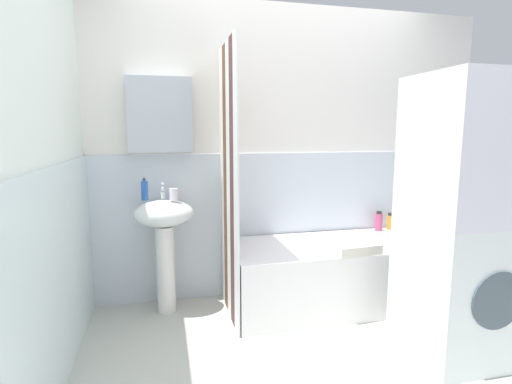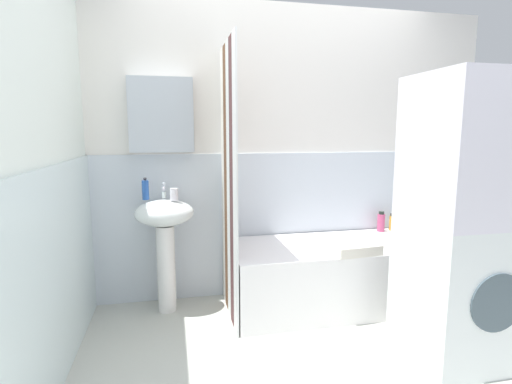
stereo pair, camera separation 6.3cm
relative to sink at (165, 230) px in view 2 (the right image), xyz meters
name	(u,v)px [view 2 (the right image)]	position (x,y,z in m)	size (l,w,h in m)	color
ground_plane	(339,375)	(0.98, -1.03, -0.66)	(4.80, 5.60, 0.04)	#B9BBB0
wall_back_tiled	(275,160)	(0.92, 0.23, 0.50)	(3.60, 0.18, 2.40)	silver
wall_left_tiled	(48,180)	(-0.59, -0.69, 0.48)	(0.07, 1.81, 2.40)	silver
sink	(165,230)	(0.00, 0.00, 0.00)	(0.44, 0.34, 0.87)	white
faucet	(164,190)	(0.00, 0.08, 0.29)	(0.03, 0.12, 0.12)	silver
soap_dispenser	(145,190)	(-0.13, 0.04, 0.31)	(0.05, 0.05, 0.17)	#2550A0
toothbrush_cup	(174,194)	(0.08, -0.03, 0.28)	(0.06, 0.06, 0.09)	silver
bathtub	(331,275)	(1.28, -0.18, -0.39)	(1.59, 0.73, 0.51)	white
shower_curtain	(229,184)	(0.47, -0.18, 0.36)	(0.01, 0.73, 2.00)	white
conditioner_bottle	(392,222)	(1.97, 0.12, -0.06)	(0.05, 0.05, 0.15)	gold
body_wash_bottle	(381,222)	(1.86, 0.11, -0.05)	(0.07, 0.07, 0.18)	#BF4672
towel_folded	(354,248)	(1.34, -0.43, -0.10)	(0.34, 0.23, 0.07)	silver
washer_dryer_stack	(464,221)	(1.75, -1.01, 0.21)	(0.60, 0.59, 1.70)	white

